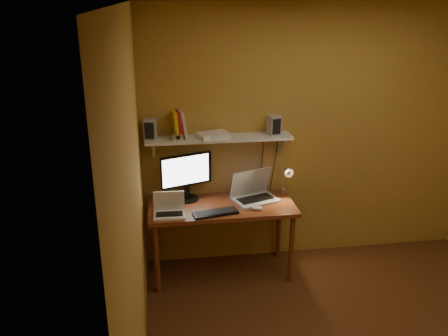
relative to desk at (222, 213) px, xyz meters
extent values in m
cube|color=silver|center=(0.95, -1.28, 1.95)|extent=(3.40, 3.20, 0.02)
cube|color=#AC7C34|center=(0.95, 0.33, 0.64)|extent=(3.40, 0.02, 2.60)
cube|color=#AC7C34|center=(-0.76, -1.28, 0.64)|extent=(0.02, 3.20, 2.60)
cube|color=brown|center=(0.00, 0.00, 0.07)|extent=(1.40, 0.60, 0.04)
cylinder|color=brown|center=(-0.64, -0.24, -0.31)|extent=(0.05, 0.05, 0.71)
cylinder|color=brown|center=(0.64, -0.24, -0.31)|extent=(0.05, 0.05, 0.71)
cylinder|color=brown|center=(-0.64, 0.24, -0.31)|extent=(0.05, 0.05, 0.71)
cylinder|color=brown|center=(0.64, 0.24, -0.31)|extent=(0.05, 0.05, 0.71)
cube|color=silver|center=(0.00, 0.19, 0.70)|extent=(1.40, 0.25, 0.02)
cube|color=silver|center=(-0.62, 0.30, 0.60)|extent=(0.03, 0.03, 0.18)
cube|color=silver|center=(0.62, 0.30, 0.60)|extent=(0.03, 0.03, 0.18)
cylinder|color=black|center=(-0.32, 0.18, 0.09)|extent=(0.28, 0.28, 0.02)
cube|color=black|center=(-0.32, 0.18, 0.18)|extent=(0.06, 0.05, 0.16)
cube|color=black|center=(-0.32, 0.18, 0.39)|extent=(0.50, 0.20, 0.32)
cube|color=white|center=(-0.32, 0.17, 0.39)|extent=(0.45, 0.16, 0.28)
cube|color=#95989D|center=(0.34, 0.06, 0.10)|extent=(0.48, 0.41, 0.02)
cube|color=black|center=(0.34, 0.06, 0.11)|extent=(0.38, 0.26, 0.00)
cube|color=#95989D|center=(0.31, 0.16, 0.24)|extent=(0.42, 0.22, 0.28)
cube|color=#13133B|center=(0.31, 0.16, 0.24)|extent=(0.37, 0.19, 0.24)
cube|color=silver|center=(-0.51, -0.17, 0.10)|extent=(0.29, 0.21, 0.02)
cube|color=black|center=(-0.51, -0.17, 0.11)|extent=(0.25, 0.12, 0.00)
cube|color=silver|center=(-0.50, -0.09, 0.20)|extent=(0.29, 0.05, 0.20)
cube|color=black|center=(-0.50, -0.09, 0.20)|extent=(0.25, 0.04, 0.17)
cube|color=black|center=(-0.08, -0.18, 0.10)|extent=(0.43, 0.21, 0.02)
ellipsoid|color=silver|center=(0.31, -0.15, 0.10)|extent=(0.11, 0.09, 0.03)
cube|color=silver|center=(0.66, 0.24, 0.08)|extent=(0.05, 0.06, 0.08)
cylinder|color=silver|center=(0.66, 0.24, 0.23)|extent=(0.02, 0.02, 0.28)
cylinder|color=silver|center=(0.66, 0.16, 0.37)|extent=(0.01, 0.16, 0.01)
cone|color=silver|center=(0.66, 0.08, 0.37)|extent=(0.09, 0.09, 0.09)
sphere|color=#FFE0A5|center=(0.66, 0.06, 0.37)|extent=(0.04, 0.04, 0.04)
cube|color=#95989D|center=(-0.64, 0.20, 0.81)|extent=(0.13, 0.13, 0.20)
cube|color=#95989D|center=(0.53, 0.19, 0.81)|extent=(0.13, 0.13, 0.19)
cube|color=gold|center=(-0.40, 0.22, 0.84)|extent=(0.07, 0.18, 0.25)
cube|color=maroon|center=(-0.37, 0.22, 0.84)|extent=(0.07, 0.18, 0.25)
cube|color=#C1AD93|center=(-0.33, 0.22, 0.84)|extent=(0.08, 0.18, 0.25)
cube|color=silver|center=(-0.39, 0.14, 0.74)|extent=(0.10, 0.04, 0.06)
cylinder|color=black|center=(-0.39, 0.12, 0.74)|extent=(0.04, 0.02, 0.04)
cube|color=silver|center=(-0.06, 0.18, 0.73)|extent=(0.33, 0.27, 0.05)
camera|label=1|loc=(-0.57, -4.10, 1.98)|focal=38.00mm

